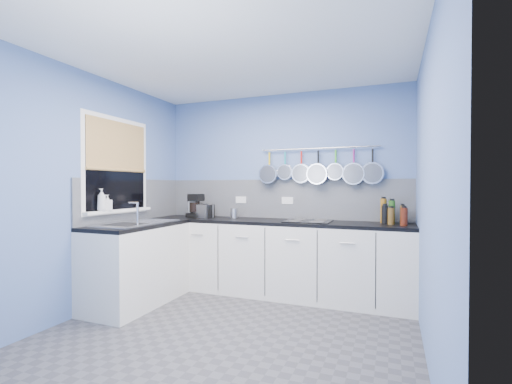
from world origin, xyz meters
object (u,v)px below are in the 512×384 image
Objects in this scene: canister at (234,213)px; toaster at (203,211)px; soap_bottle_b at (107,203)px; coffee_maker at (195,206)px; hob at (308,221)px; soap_bottle_a at (102,200)px; paper_towel at (193,206)px.

toaster is at bearing -170.50° from canister.
toaster is 0.43m from canister.
coffee_maker is (0.42, 1.12, -0.08)m from soap_bottle_b.
toaster is 1.44m from hob.
soap_bottle_a is 1.39× the size of soap_bottle_b.
soap_bottle_a reaches higher than soap_bottle_b.
paper_towel reaches higher than canister.
coffee_maker is at bearing 69.30° from soap_bottle_b.
soap_bottle_b is at bearing 90.00° from soap_bottle_a.
soap_bottle_b is 1.22m from paper_towel.
canister is (0.96, 1.19, -0.17)m from soap_bottle_b.
toaster is at bearing -15.62° from paper_towel.
coffee_maker is at bearing 178.22° from hob.
toaster is (0.11, -0.00, -0.07)m from coffee_maker.
paper_towel is 0.56× the size of hob.
hob is at bearing -3.33° from paper_towel.
paper_towel is 2.33× the size of canister.
soap_bottle_a is 1.60m from canister.
coffee_maker is 1.17× the size of toaster.
paper_towel is at bearing 150.40° from coffee_maker.
paper_towel is 1.09× the size of toaster.
soap_bottle_a reaches higher than hob.
hob is (1.97, 1.15, -0.26)m from soap_bottle_a.
soap_bottle_b is 1.38× the size of canister.
canister is (0.43, 0.07, -0.02)m from toaster.
canister is at bearing 2.16° from paper_towel.
coffee_maker is (0.06, -0.05, 0.01)m from paper_towel.
hob is (1.01, -0.12, -0.06)m from canister.
canister is at bearing 26.57° from toaster.
soap_bottle_b is (0.00, 0.08, -0.03)m from soap_bottle_a.
soap_bottle_a is 1.28m from coffee_maker.
paper_towel reaches higher than hob.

